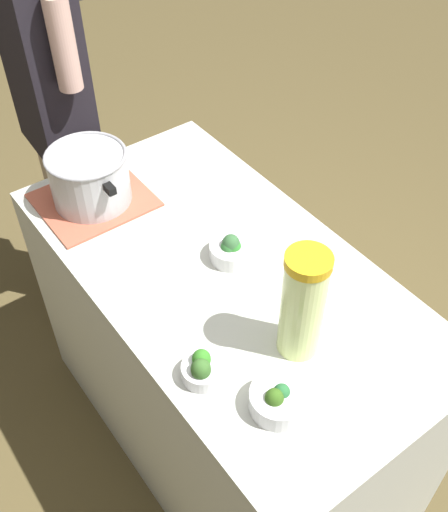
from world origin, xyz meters
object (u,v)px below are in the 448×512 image
(cooking_pot, at_px, (89,176))
(broccoli_bowl_front, at_px, (278,399))
(lemonade_pitcher, at_px, (303,304))
(broccoli_bowl_center, at_px, (232,249))
(broccoli_bowl_back, at_px, (202,369))
(person_cook, at_px, (57,123))

(cooking_pot, xyz_separation_m, broccoli_bowl_front, (-0.92, 0.01, -0.07))
(lemonade_pitcher, bearing_deg, broccoli_bowl_center, -9.00)
(cooking_pot, bearing_deg, broccoli_bowl_back, 172.20)
(cooking_pot, bearing_deg, lemonade_pitcher, -169.96)
(broccoli_bowl_back, distance_m, person_cook, 1.26)
(lemonade_pitcher, height_order, broccoli_bowl_back, lemonade_pitcher)
(broccoli_bowl_center, bearing_deg, cooking_pot, 23.22)
(broccoli_bowl_front, relative_size, broccoli_bowl_back, 1.31)
(broccoli_bowl_back, bearing_deg, person_cook, -9.62)
(broccoli_bowl_front, height_order, broccoli_bowl_back, same)
(broccoli_bowl_front, distance_m, broccoli_bowl_center, 0.50)
(broccoli_bowl_front, height_order, broccoli_bowl_center, broccoli_bowl_center)
(person_cook, bearing_deg, broccoli_bowl_front, 175.23)
(broccoli_bowl_front, distance_m, broccoli_bowl_back, 0.20)
(person_cook, bearing_deg, cooking_pot, 167.63)
(cooking_pot, xyz_separation_m, broccoli_bowl_center, (-0.47, -0.20, -0.07))
(cooking_pot, bearing_deg, person_cook, -12.37)
(broccoli_bowl_back, xyz_separation_m, person_cook, (1.24, -0.21, -0.04))
(cooking_pot, distance_m, lemonade_pitcher, 0.83)
(cooking_pot, distance_m, broccoli_bowl_center, 0.51)
(lemonade_pitcher, bearing_deg, broccoli_bowl_back, 74.89)
(person_cook, bearing_deg, lemonade_pitcher, -178.40)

